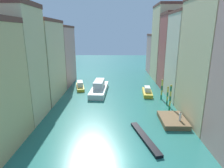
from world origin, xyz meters
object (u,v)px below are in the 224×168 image
Objects in this scene: person_on_dock at (180,116)px; mooring_pole_0 at (170,97)px; waterfront_dock at (173,120)px; gondola_black at (145,138)px; motorboat_0 at (80,86)px; mooring_pole_2 at (162,89)px; motorboat_1 at (147,92)px; vaporetto_white at (99,88)px; mooring_pole_1 at (167,96)px.

mooring_pole_0 reaches higher than person_on_dock.
waterfront_dock is 1.16× the size of mooring_pole_0.
motorboat_0 is at bearing 118.81° from gondola_black.
gondola_black is at bearing -61.19° from motorboat_0.
person_on_dock is 11.85m from mooring_pole_2.
motorboat_1 is at bearing 99.74° from person_on_dock.
mooring_pole_2 is at bearing -18.98° from vaporetto_white.
motorboat_1 is (-2.84, 6.72, -1.35)m from mooring_pole_1.
mooring_pole_1 is 3.38m from mooring_pole_2.
vaporetto_white is at bearing 161.02° from mooring_pole_2.
person_on_dock is 5.86m from mooring_pole_0.
motorboat_0 is (-19.11, 19.59, -0.74)m from person_on_dock.
mooring_pole_2 is 0.51× the size of gondola_black.
vaporetto_white is (-13.82, 4.75, -1.21)m from mooring_pole_2.
waterfront_dock is 14.42m from motorboat_1.
motorboat_1 is (-2.48, 3.37, -1.64)m from mooring_pole_2.
mooring_pole_1 is 22.34m from motorboat_0.
person_on_dock is 0.22× the size of motorboat_1.
motorboat_1 is (-2.61, 15.19, -0.83)m from person_on_dock.
motorboat_1 is at bearing 80.00° from gondola_black.
mooring_pole_1 reaches higher than motorboat_1.
motorboat_0 is (-13.08, 23.79, 0.51)m from gondola_black.
mooring_pole_1 is 0.58× the size of motorboat_1.
motorboat_1 reaches higher than gondola_black.
gondola_black is (-6.01, -9.96, -2.33)m from mooring_pole_0.
mooring_pole_2 reaches higher than motorboat_0.
mooring_pole_0 is at bearing 80.94° from waterfront_dock.
person_on_dock is at bearing 34.82° from gondola_black.
mooring_pole_0 is (-0.02, 5.76, 1.08)m from person_on_dock.
waterfront_dock reaches higher than gondola_black.
person_on_dock is 0.17× the size of gondola_black.
waterfront_dock is 0.87× the size of motorboat_1.
vaporetto_white is 1.41× the size of gondola_black.
mooring_pole_1 is at bearing -67.11° from motorboat_1.
mooring_pole_0 is 11.86m from gondola_black.
waterfront_dock is 5.38m from mooring_pole_0.
waterfront_dock is 0.67× the size of gondola_black.
motorboat_1 is (-1.81, 14.30, 0.23)m from waterfront_dock.
gondola_black is (-5.90, -16.02, -2.05)m from mooring_pole_2.
mooring_pole_0 is at bearing -95.20° from mooring_pole_1.
mooring_pole_0 is 1.29× the size of mooring_pole_1.
mooring_pole_0 is 0.58× the size of gondola_black.
mooring_pole_2 is 0.36× the size of vaporetto_white.
mooring_pole_1 is 14.24m from gondola_black.
mooring_pole_2 reaches higher than gondola_black.
mooring_pole_0 is 2.78m from mooring_pole_1.
mooring_pole_1 reaches higher than waterfront_dock.
vaporetto_white is at bearing 173.03° from motorboat_1.
vaporetto_white is (-14.18, 8.10, -0.93)m from mooring_pole_1.
mooring_pole_0 reaches higher than waterfront_dock.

